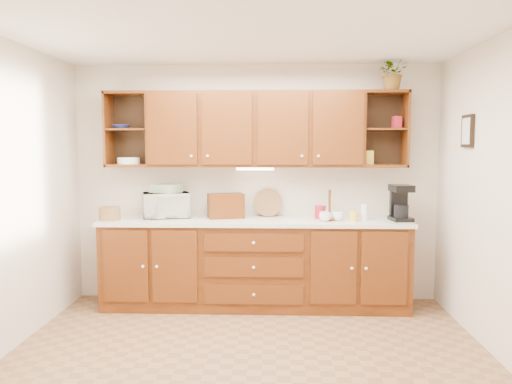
# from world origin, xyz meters

# --- Properties ---
(floor) EXTENTS (4.00, 4.00, 0.00)m
(floor) POSITION_xyz_m (0.00, 0.00, 0.00)
(floor) COLOR olive
(floor) RESTS_ON ground
(ceiling) EXTENTS (4.00, 4.00, 0.00)m
(ceiling) POSITION_xyz_m (0.00, 0.00, 2.60)
(ceiling) COLOR white
(ceiling) RESTS_ON back_wall
(back_wall) EXTENTS (4.00, 0.00, 4.00)m
(back_wall) POSITION_xyz_m (0.00, 1.75, 1.30)
(back_wall) COLOR beige
(back_wall) RESTS_ON floor
(base_cabinets) EXTENTS (3.20, 0.60, 0.90)m
(base_cabinets) POSITION_xyz_m (0.00, 1.45, 0.45)
(base_cabinets) COLOR #3D1B07
(base_cabinets) RESTS_ON floor
(countertop) EXTENTS (3.24, 0.64, 0.04)m
(countertop) POSITION_xyz_m (0.00, 1.44, 0.92)
(countertop) COLOR silver
(countertop) RESTS_ON base_cabinets
(upper_cabinets) EXTENTS (3.20, 0.33, 0.80)m
(upper_cabinets) POSITION_xyz_m (0.01, 1.59, 1.89)
(upper_cabinets) COLOR #3D1B07
(upper_cabinets) RESTS_ON back_wall
(undercabinet_light) EXTENTS (0.40, 0.05, 0.02)m
(undercabinet_light) POSITION_xyz_m (0.00, 1.53, 1.47)
(undercabinet_light) COLOR white
(undercabinet_light) RESTS_ON upper_cabinets
(framed_picture) EXTENTS (0.03, 0.24, 0.30)m
(framed_picture) POSITION_xyz_m (1.98, 0.90, 1.85)
(framed_picture) COLOR black
(framed_picture) RESTS_ON right_wall
(wicker_basket) EXTENTS (0.29, 0.29, 0.14)m
(wicker_basket) POSITION_xyz_m (-1.52, 1.35, 1.01)
(wicker_basket) COLOR brown
(wicker_basket) RESTS_ON countertop
(microwave) EXTENTS (0.57, 0.46, 0.27)m
(microwave) POSITION_xyz_m (-0.97, 1.57, 1.08)
(microwave) COLOR silver
(microwave) RESTS_ON countertop
(towel_stack) EXTENTS (0.36, 0.32, 0.09)m
(towel_stack) POSITION_xyz_m (-0.97, 1.57, 1.25)
(towel_stack) COLOR #CBC35F
(towel_stack) RESTS_ON microwave
(wine_bottle) EXTENTS (0.08, 0.08, 0.31)m
(wine_bottle) POSITION_xyz_m (-1.08, 1.59, 1.09)
(wine_bottle) COLOR black
(wine_bottle) RESTS_ON countertop
(woven_tray) EXTENTS (0.31, 0.09, 0.31)m
(woven_tray) POSITION_xyz_m (0.14, 1.69, 0.95)
(woven_tray) COLOR brown
(woven_tray) RESTS_ON countertop
(bread_box) EXTENTS (0.42, 0.32, 0.26)m
(bread_box) POSITION_xyz_m (-0.32, 1.55, 1.07)
(bread_box) COLOR #3D1B07
(bread_box) RESTS_ON countertop
(mug_tree) EXTENTS (0.27, 0.28, 0.32)m
(mug_tree) POSITION_xyz_m (0.78, 1.40, 0.99)
(mug_tree) COLOR #3D1B07
(mug_tree) RESTS_ON countertop
(canister_red) EXTENTS (0.14, 0.14, 0.14)m
(canister_red) POSITION_xyz_m (0.70, 1.55, 1.01)
(canister_red) COLOR #AA1828
(canister_red) RESTS_ON countertop
(canister_white) EXTENTS (0.09, 0.09, 0.17)m
(canister_white) POSITION_xyz_m (1.14, 1.41, 1.02)
(canister_white) COLOR white
(canister_white) RESTS_ON countertop
(canister_yellow) EXTENTS (0.12, 0.12, 0.10)m
(canister_yellow) POSITION_xyz_m (1.03, 1.37, 0.99)
(canister_yellow) COLOR gold
(canister_yellow) RESTS_ON countertop
(coffee_maker) EXTENTS (0.23, 0.28, 0.37)m
(coffee_maker) POSITION_xyz_m (1.52, 1.43, 1.12)
(coffee_maker) COLOR black
(coffee_maker) RESTS_ON countertop
(bowl_stack) EXTENTS (0.22, 0.22, 0.04)m
(bowl_stack) POSITION_xyz_m (-1.45, 1.57, 1.92)
(bowl_stack) COLOR navy
(bowl_stack) RESTS_ON upper_cabinets
(plate_stack) EXTENTS (0.31, 0.31, 0.07)m
(plate_stack) POSITION_xyz_m (-1.37, 1.57, 1.56)
(plate_stack) COLOR white
(plate_stack) RESTS_ON upper_cabinets
(pantry_box_yellow) EXTENTS (0.09, 0.08, 0.15)m
(pantry_box_yellow) POSITION_xyz_m (1.21, 1.57, 1.59)
(pantry_box_yellow) COLOR gold
(pantry_box_yellow) RESTS_ON upper_cabinets
(pantry_box_red) EXTENTS (0.10, 0.09, 0.13)m
(pantry_box_red) POSITION_xyz_m (1.49, 1.56, 1.96)
(pantry_box_red) COLOR #AA1828
(pantry_box_red) RESTS_ON upper_cabinets
(potted_plant) EXTENTS (0.41, 0.38, 0.36)m
(potted_plant) POSITION_xyz_m (1.43, 1.52, 2.47)
(potted_plant) COLOR #999999
(potted_plant) RESTS_ON upper_cabinets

